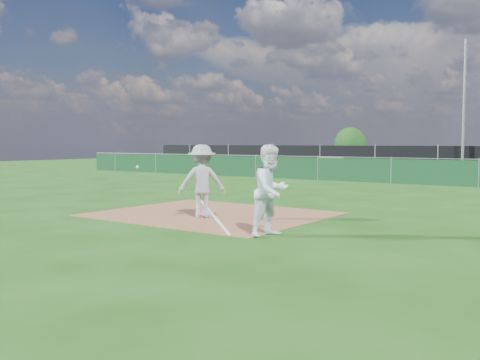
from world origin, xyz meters
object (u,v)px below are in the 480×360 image
(runner, at_px, (271,191))
(car_mid, at_px, (460,161))
(first_base, at_px, (205,213))
(play_at_first, at_px, (202,181))
(light_pole, at_px, (464,108))
(car_left, at_px, (368,160))
(tree_left, at_px, (350,146))

(runner, bearing_deg, car_mid, 17.67)
(first_base, distance_m, car_mid, 27.48)
(play_at_first, bearing_deg, first_base, 122.71)
(light_pole, relative_size, car_mid, 1.84)
(runner, bearing_deg, light_pole, 15.54)
(light_pole, xyz_separation_m, car_left, (-7.93, 5.09, -3.30))
(runner, bearing_deg, tree_left, 33.09)
(light_pole, bearing_deg, play_at_first, -93.16)
(car_mid, bearing_deg, runner, -158.20)
(first_base, xyz_separation_m, runner, (3.25, -1.72, 0.92))
(car_left, bearing_deg, first_base, 176.09)
(light_pole, bearing_deg, first_base, -94.11)
(light_pole, distance_m, car_left, 9.98)
(first_base, relative_size, runner, 0.19)
(light_pole, relative_size, car_left, 1.99)
(car_left, height_order, tree_left, tree_left)
(play_at_first, height_order, runner, runner)
(light_pole, xyz_separation_m, car_mid, (-1.49, 5.56, -3.27))
(first_base, relative_size, car_mid, 0.08)
(play_at_first, relative_size, car_mid, 0.63)
(play_at_first, bearing_deg, car_left, 103.66)
(light_pole, relative_size, tree_left, 2.38)
(first_base, xyz_separation_m, car_left, (-6.35, 27.00, 0.64))
(car_left, height_order, car_mid, car_mid)
(car_left, bearing_deg, play_at_first, 176.51)
(light_pole, distance_m, play_at_first, 22.67)
(light_pole, relative_size, play_at_first, 2.89)
(tree_left, bearing_deg, car_left, -54.88)
(car_left, xyz_separation_m, car_mid, (6.44, 0.47, 0.03))
(runner, bearing_deg, car_left, 29.97)
(car_left, bearing_deg, light_pole, -139.85)
(first_base, distance_m, tree_left, 34.42)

